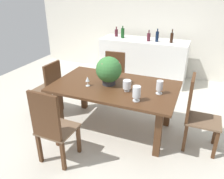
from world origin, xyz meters
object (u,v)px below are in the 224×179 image
flower_centerpiece (109,70)px  wine_bottle_dark (157,36)px  wine_bottle_clear (116,33)px  wine_bottle_green (172,38)px  chair_far_left (114,74)px  wine_glass (88,79)px  dining_table (115,92)px  wine_bottle_amber (149,37)px  chair_near_left (52,126)px  chair_foot_end (196,112)px  crystal_vase_right (137,92)px  crystal_vase_left (127,85)px  kitchen_counter (143,60)px  chair_head_end (50,86)px  wine_bottle_tall (123,33)px  crystal_vase_center_near (160,86)px

flower_centerpiece → wine_bottle_dark: wine_bottle_dark is taller
wine_bottle_clear → wine_bottle_green: size_ratio=0.80×
chair_far_left → wine_glass: size_ratio=6.32×
dining_table → wine_bottle_amber: 2.09m
dining_table → chair_near_left: chair_near_left is taller
wine_bottle_clear → wine_bottle_dark: wine_bottle_dark is taller
dining_table → chair_foot_end: (1.18, -0.00, -0.08)m
chair_far_left → chair_near_left: bearing=-94.9°
dining_table → wine_glass: (-0.37, -0.17, 0.21)m
wine_glass → wine_bottle_dark: (0.53, 2.22, 0.24)m
chair_foot_end → wine_glass: (-1.55, -0.17, 0.29)m
flower_centerpiece → wine_bottle_amber: size_ratio=1.79×
crystal_vase_right → chair_far_left: bearing=122.4°
wine_bottle_green → chair_foot_end: bearing=-71.2°
crystal_vase_left → kitchen_counter: bearing=99.2°
crystal_vase_right → wine_bottle_dark: wine_bottle_dark is taller
dining_table → chair_far_left: chair_far_left is taller
wine_glass → wine_bottle_clear: bearing=101.4°
chair_head_end → flower_centerpiece: bearing=93.7°
wine_bottle_amber → wine_bottle_clear: size_ratio=1.05×
kitchen_counter → flower_centerpiece: bearing=-89.0°
wine_bottle_tall → wine_bottle_dark: bearing=-5.0°
crystal_vase_center_near → crystal_vase_right: 0.39m
chair_head_end → flower_centerpiece: size_ratio=2.24×
chair_foot_end → wine_bottle_green: bearing=18.5°
chair_near_left → chair_head_end: 1.28m
crystal_vase_left → wine_bottle_clear: size_ratio=0.71×
crystal_vase_left → wine_bottle_green: size_ratio=0.56×
kitchen_counter → wine_bottle_dark: wine_bottle_dark is taller
wine_glass → wine_bottle_clear: 2.46m
chair_foot_end → crystal_vase_center_near: 0.60m
chair_foot_end → crystal_vase_right: (-0.74, -0.35, 0.31)m
crystal_vase_center_near → wine_glass: 1.04m
flower_centerpiece → crystal_vase_center_near: 0.78m
crystal_vase_center_near → crystal_vase_right: bearing=-125.5°
wine_bottle_amber → wine_bottle_green: size_ratio=0.83×
flower_centerpiece → chair_far_left: bearing=108.0°
wine_glass → wine_bottle_tall: wine_bottle_tall is taller
crystal_vase_left → crystal_vase_center_near: bearing=11.2°
crystal_vase_left → wine_bottle_dark: bearing=91.6°
chair_near_left → wine_glass: bearing=-92.2°
crystal_vase_left → wine_glass: 0.60m
dining_table → crystal_vase_center_near: (0.67, -0.03, 0.22)m
wine_bottle_amber → wine_bottle_tall: size_ratio=0.87×
chair_far_left → wine_bottle_tall: size_ratio=3.37×
chair_foot_end → crystal_vase_center_near: size_ratio=5.46×
chair_near_left → wine_bottle_green: bearing=-104.7°
chair_head_end → kitchen_counter: bearing=156.7°
chair_head_end → kitchen_counter: (1.07, 2.14, -0.04)m
dining_table → chair_far_left: size_ratio=1.99×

